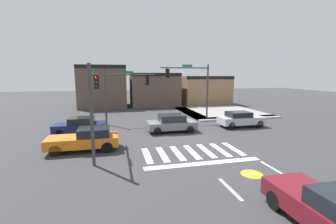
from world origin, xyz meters
TOP-DOWN VIEW (x-y plane):
  - ground_plane at (0.00, 0.00)m, footprint 120.00×120.00m
  - crosswalk_near at (0.00, -4.50)m, footprint 6.26×2.77m
  - bike_detector_marking at (1.79, -8.37)m, footprint 1.07×1.07m
  - curb_corner_northeast at (8.49, 9.42)m, footprint 10.00×10.60m
  - storefront_row at (0.76, 18.98)m, footprint 24.23×6.67m
  - traffic_signal_southwest at (-5.98, -3.18)m, footprint 0.32×5.77m
  - traffic_signal_northeast at (3.23, 5.45)m, footprint 5.32×0.32m
  - traffic_signal_northwest at (-3.75, 5.36)m, footprint 5.02×0.32m
  - car_silver at (6.92, 1.38)m, footprint 4.27×1.84m
  - car_gray at (0.02, 1.02)m, footprint 4.16×1.93m
  - car_orange at (-6.70, -2.58)m, footprint 4.48×1.82m
  - car_navy at (-7.65, 2.07)m, footprint 4.14×1.81m

SIDE VIEW (x-z plane):
  - ground_plane at x=0.00m, z-range 0.00..0.00m
  - bike_detector_marking at x=1.79m, z-range 0.00..0.01m
  - crosswalk_near at x=0.00m, z-range 0.00..0.01m
  - curb_corner_northeast at x=8.49m, z-range 0.00..0.15m
  - car_navy at x=-7.65m, z-range 0.01..1.41m
  - car_orange at x=-6.70m, z-range 0.01..1.49m
  - car_silver at x=6.92m, z-range 0.03..1.49m
  - car_gray at x=0.02m, z-range 0.02..1.53m
  - storefront_row at x=0.76m, z-range -0.38..6.00m
  - traffic_signal_northwest at x=-3.75m, z-range 0.99..6.54m
  - traffic_signal_southwest at x=-5.98m, z-range 1.04..6.55m
  - traffic_signal_northeast at x=3.23m, z-range 1.20..7.24m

